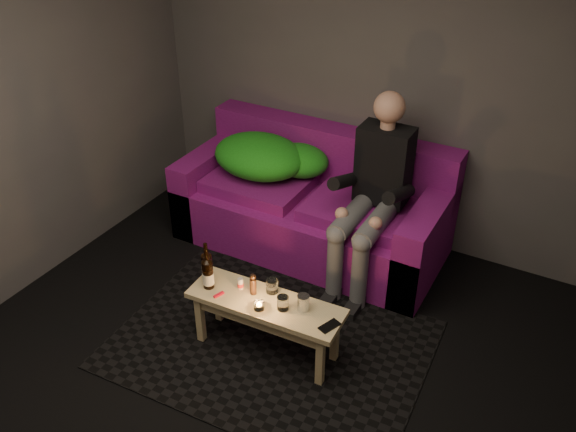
% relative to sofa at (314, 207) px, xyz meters
% --- Properties ---
extents(floor, '(4.50, 4.50, 0.00)m').
position_rel_sofa_xyz_m(floor, '(0.39, -1.82, -0.33)').
color(floor, black).
rests_on(floor, ground).
extents(room, '(4.50, 4.50, 4.50)m').
position_rel_sofa_xyz_m(room, '(0.39, -1.35, 1.31)').
color(room, silver).
rests_on(room, ground).
extents(rug, '(2.08, 1.56, 0.01)m').
position_rel_sofa_xyz_m(rug, '(0.31, -1.22, -0.32)').
color(rug, black).
rests_on(rug, floor).
extents(sofa, '(2.11, 0.95, 0.91)m').
position_rel_sofa_xyz_m(sofa, '(0.00, 0.00, 0.00)').
color(sofa, '#760F66').
rests_on(sofa, floor).
extents(green_blanket, '(0.93, 0.63, 0.32)m').
position_rel_sofa_xyz_m(green_blanket, '(-0.42, -0.01, 0.35)').
color(green_blanket, '#1E8618').
rests_on(green_blanket, sofa).
extents(person, '(0.38, 0.88, 1.41)m').
position_rel_sofa_xyz_m(person, '(0.56, -0.17, 0.40)').
color(person, black).
rests_on(person, sofa).
extents(coffee_table, '(1.02, 0.37, 0.41)m').
position_rel_sofa_xyz_m(coffee_table, '(0.31, -1.27, 0.01)').
color(coffee_table, tan).
rests_on(coffee_table, rug).
extents(beer_bottle_a, '(0.07, 0.07, 0.28)m').
position_rel_sofa_xyz_m(beer_bottle_a, '(-0.13, -1.26, 0.19)').
color(beer_bottle_a, black).
rests_on(beer_bottle_a, coffee_table).
extents(beer_bottle_b, '(0.07, 0.07, 0.29)m').
position_rel_sofa_xyz_m(beer_bottle_b, '(-0.09, -1.32, 0.19)').
color(beer_bottle_b, black).
rests_on(beer_bottle_b, coffee_table).
extents(salt_shaker, '(0.04, 0.04, 0.08)m').
position_rel_sofa_xyz_m(salt_shaker, '(0.10, -1.24, 0.12)').
color(salt_shaker, silver).
rests_on(salt_shaker, coffee_table).
extents(pepper_mill, '(0.04, 0.04, 0.11)m').
position_rel_sofa_xyz_m(pepper_mill, '(0.20, -1.24, 0.14)').
color(pepper_mill, black).
rests_on(pepper_mill, coffee_table).
extents(tumbler_back, '(0.10, 0.10, 0.09)m').
position_rel_sofa_xyz_m(tumbler_back, '(0.30, -1.17, 0.13)').
color(tumbler_back, white).
rests_on(tumbler_back, coffee_table).
extents(tealight, '(0.07, 0.07, 0.05)m').
position_rel_sofa_xyz_m(tealight, '(0.31, -1.35, 0.11)').
color(tealight, white).
rests_on(tealight, coffee_table).
extents(tumbler_front, '(0.09, 0.09, 0.09)m').
position_rel_sofa_xyz_m(tumbler_front, '(0.44, -1.28, 0.13)').
color(tumbler_front, white).
rests_on(tumbler_front, coffee_table).
extents(steel_cup, '(0.10, 0.10, 0.10)m').
position_rel_sofa_xyz_m(steel_cup, '(0.55, -1.22, 0.14)').
color(steel_cup, silver).
rests_on(steel_cup, coffee_table).
extents(smartphone, '(0.11, 0.15, 0.01)m').
position_rel_sofa_xyz_m(smartphone, '(0.76, -1.29, 0.09)').
color(smartphone, black).
rests_on(smartphone, coffee_table).
extents(red_lighter, '(0.04, 0.08, 0.01)m').
position_rel_sofa_xyz_m(red_lighter, '(0.02, -1.37, 0.09)').
color(red_lighter, red).
rests_on(red_lighter, coffee_table).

